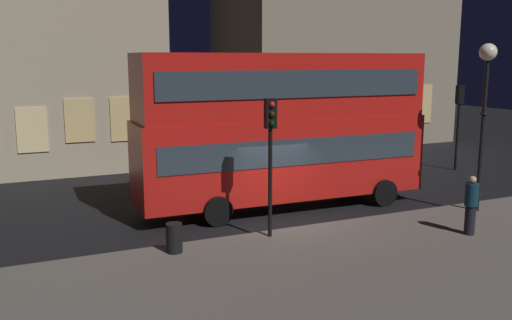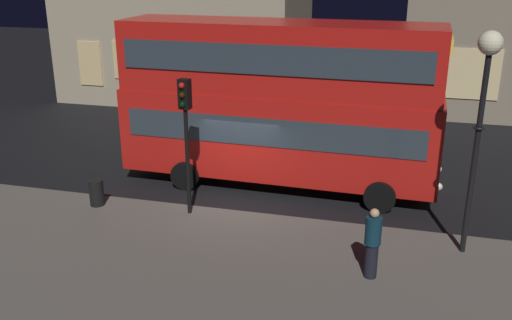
% 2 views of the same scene
% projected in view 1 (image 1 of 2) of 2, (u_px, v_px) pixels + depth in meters
% --- Properties ---
extents(ground_plane, '(80.00, 80.00, 0.00)m').
position_uv_depth(ground_plane, '(281.00, 224.00, 18.28)').
color(ground_plane, black).
extents(sidewalk_slab, '(44.00, 9.99, 0.12)m').
position_uv_depth(sidewalk_slab, '(394.00, 288.00, 13.04)').
color(sidewalk_slab, '#5B564F').
rests_on(sidewalk_slab, ground).
extents(building_plain_facade, '(13.63, 8.17, 17.70)m').
position_uv_depth(building_plain_facade, '(333.00, 1.00, 35.33)').
color(building_plain_facade, gray).
rests_on(building_plain_facade, ground).
extents(double_decker_bus, '(10.59, 2.97, 5.48)m').
position_uv_depth(double_decker_bus, '(282.00, 124.00, 19.71)').
color(double_decker_bus, red).
rests_on(double_decker_bus, ground).
extents(traffic_light_near_kerb, '(0.35, 0.38, 4.07)m').
position_uv_depth(traffic_light_near_kerb, '(271.00, 139.00, 16.08)').
color(traffic_light_near_kerb, black).
rests_on(traffic_light_near_kerb, sidewalk_slab).
extents(traffic_light_far_side, '(0.33, 0.37, 4.04)m').
position_uv_depth(traffic_light_far_side, '(459.00, 110.00, 26.48)').
color(traffic_light_far_side, black).
rests_on(traffic_light_far_side, ground).
extents(street_lamp, '(0.57, 0.57, 5.68)m').
position_uv_depth(street_lamp, '(486.00, 83.00, 18.61)').
color(street_lamp, black).
rests_on(street_lamp, sidewalk_slab).
extents(pedestrian, '(0.39, 0.39, 1.78)m').
position_uv_depth(pedestrian, '(471.00, 205.00, 16.63)').
color(pedestrian, black).
rests_on(pedestrian, sidewalk_slab).
extents(litter_bin, '(0.44, 0.44, 0.81)m').
position_uv_depth(litter_bin, '(174.00, 238.00, 15.17)').
color(litter_bin, black).
rests_on(litter_bin, sidewalk_slab).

